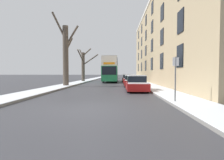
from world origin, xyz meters
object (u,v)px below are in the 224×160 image
double_decker_bus (111,69)px  bare_tree_left_1 (84,65)px  parked_car_3 (127,78)px  street_sign_post (175,77)px  oncoming_van (107,74)px  parked_car_0 (136,84)px  parked_car_1 (132,81)px  parked_car_2 (129,79)px  pedestrian_left_sidewalk (65,79)px  bare_tree_left_0 (66,53)px

double_decker_bus → bare_tree_left_1: bearing=-174.7°
parked_car_3 → double_decker_bus: bearing=-179.2°
bare_tree_left_1 → street_sign_post: size_ratio=2.52×
oncoming_van → street_sign_post: street_sign_post is taller
double_decker_bus → street_sign_post: bearing=-79.1°
parked_car_0 → street_sign_post: 6.58m
parked_car_1 → oncoming_van: (-5.15, 29.41, 0.67)m
parked_car_0 → parked_car_2: size_ratio=0.91×
parked_car_0 → bare_tree_left_1: bearing=116.2°
pedestrian_left_sidewalk → street_sign_post: 15.41m
bare_tree_left_1 → double_decker_bus: size_ratio=0.57×
double_decker_bus → parked_car_3: bearing=0.8°
bare_tree_left_0 → bare_tree_left_1: bare_tree_left_0 is taller
bare_tree_left_0 → double_decker_bus: (4.91, 11.76, -1.55)m
pedestrian_left_sidewalk → street_sign_post: size_ratio=0.67×
parked_car_0 → oncoming_van: bearing=98.4°
double_decker_bus → pedestrian_left_sidewalk: 12.66m
parked_car_1 → bare_tree_left_0: bearing=-180.0°
parked_car_0 → pedestrian_left_sidewalk: pedestrian_left_sidewalk is taller
parked_car_3 → parked_car_1: bearing=-90.0°
bare_tree_left_0 → parked_car_0: 10.20m
street_sign_post → bare_tree_left_0: bearing=128.8°
parked_car_0 → parked_car_2: parked_car_0 is taller
street_sign_post → pedestrian_left_sidewalk: bearing=128.8°
double_decker_bus → parked_car_2: (3.11, -5.80, -1.83)m
bare_tree_left_0 → double_decker_bus: size_ratio=0.79×
parked_car_0 → pedestrian_left_sidewalk: 9.99m
bare_tree_left_0 → parked_car_2: bearing=36.6°
bare_tree_left_0 → parked_car_0: (8.02, -5.32, -3.37)m
double_decker_bus → oncoming_van: 17.81m
oncoming_van → pedestrian_left_sidewalk: bearing=-96.1°
parked_car_2 → parked_car_3: 5.85m
pedestrian_left_sidewalk → parked_car_0: bearing=27.7°
parked_car_1 → street_sign_post: bearing=-83.2°
street_sign_post → oncoming_van: bearing=99.0°
bare_tree_left_0 → street_sign_post: bearing=-51.2°
bare_tree_left_1 → street_sign_post: bearing=-67.4°
bare_tree_left_1 → parked_car_0: 18.66m
double_decker_bus → parked_car_2: size_ratio=2.60×
pedestrian_left_sidewalk → parked_car_2: bearing=96.3°
parked_car_3 → bare_tree_left_1: bearing=-176.4°
oncoming_van → street_sign_post: (6.55, -41.12, 0.11)m
double_decker_bus → parked_car_2: 6.83m
bare_tree_left_1 → parked_car_0: size_ratio=1.61×
parked_car_2 → parked_car_3: bearing=90.0°
parked_car_2 → parked_car_3: size_ratio=1.04×
pedestrian_left_sidewalk → street_sign_post: street_sign_post is taller
bare_tree_left_1 → parked_car_2: bearing=-33.2°
bare_tree_left_0 → parked_car_3: size_ratio=2.15×
parked_car_1 → bare_tree_left_1: bearing=125.9°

